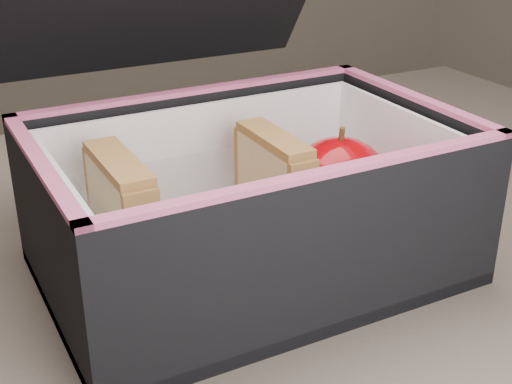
% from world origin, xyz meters
% --- Properties ---
extents(kitchen_table, '(1.20, 0.80, 0.75)m').
position_xyz_m(kitchen_table, '(0.00, 0.00, 0.66)').
color(kitchen_table, brown).
rests_on(kitchen_table, ground).
extents(lunch_bag, '(0.32, 0.34, 0.29)m').
position_xyz_m(lunch_bag, '(0.01, -0.03, 0.82)').
color(lunch_bag, black).
rests_on(lunch_bag, kitchen_table).
extents(plastic_tub, '(0.17, 0.12, 0.07)m').
position_xyz_m(plastic_tub, '(-0.03, -0.03, 0.80)').
color(plastic_tub, white).
rests_on(plastic_tub, lunch_bag).
extents(sandwich_left, '(0.03, 0.09, 0.10)m').
position_xyz_m(sandwich_left, '(-0.09, -0.03, 0.82)').
color(sandwich_left, '#D5B084').
rests_on(sandwich_left, plastic_tub).
extents(sandwich_right, '(0.02, 0.09, 0.10)m').
position_xyz_m(sandwich_right, '(0.04, -0.03, 0.82)').
color(sandwich_right, '#D5B084').
rests_on(sandwich_right, plastic_tub).
extents(carrot_sticks, '(0.05, 0.14, 0.03)m').
position_xyz_m(carrot_sticks, '(-0.03, -0.04, 0.78)').
color(carrot_sticks, '#FF5921').
rests_on(carrot_sticks, plastic_tub).
extents(paper_napkin, '(0.09, 0.09, 0.01)m').
position_xyz_m(paper_napkin, '(0.10, -0.03, 0.77)').
color(paper_napkin, white).
rests_on(paper_napkin, lunch_bag).
extents(red_apple, '(0.10, 0.10, 0.09)m').
position_xyz_m(red_apple, '(0.10, -0.03, 0.81)').
color(red_apple, '#7D0406').
rests_on(red_apple, paper_napkin).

